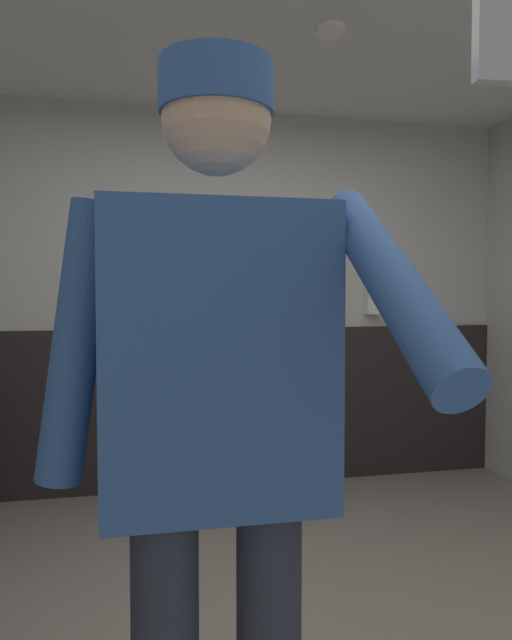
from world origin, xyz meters
TOP-DOWN VIEW (x-y plane):
  - wall_back at (0.00, 2.05)m, footprint 4.66×0.12m
  - wainscot_band_back at (0.00, 1.97)m, footprint 4.06×0.03m
  - downlight_far at (0.32, 0.69)m, footprint 0.14×0.14m
  - urinal_left at (-0.39, 1.83)m, footprint 0.40×0.34m
  - urinal_middle at (0.36, 1.83)m, footprint 0.40×0.34m
  - privacy_divider_panel at (-0.02, 1.76)m, footprint 0.04×0.40m
  - person at (-0.42, -0.74)m, footprint 0.68×0.60m
  - cell_phone at (-0.14, -1.24)m, footprint 0.06×0.03m
  - soap_dispenser at (1.09, 1.95)m, footprint 0.10×0.07m

SIDE VIEW (x-z plane):
  - wainscot_band_back at x=0.00m, z-range 0.00..1.10m
  - urinal_left at x=-0.39m, z-range 0.16..1.40m
  - urinal_middle at x=0.36m, z-range 0.16..1.40m
  - privacy_divider_panel at x=-0.02m, z-range 0.50..1.40m
  - person at x=-0.42m, z-range 0.17..1.97m
  - soap_dispenser at x=1.09m, z-range 1.19..1.37m
  - wall_back at x=0.00m, z-range 0.00..2.58m
  - cell_phone at x=-0.14m, z-range 1.60..1.71m
  - downlight_far at x=0.32m, z-range 2.55..2.58m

